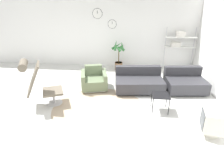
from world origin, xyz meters
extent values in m
plane|color=silver|center=(0.00, 0.00, 0.00)|extent=(12.00, 12.00, 0.00)
cube|color=white|center=(0.00, 3.25, 1.40)|extent=(12.00, 0.06, 2.80)
cylinder|color=black|center=(-0.61, 3.21, 2.09)|extent=(0.38, 0.01, 0.38)
cylinder|color=white|center=(-0.61, 3.21, 2.09)|extent=(0.36, 0.02, 0.36)
cube|color=black|center=(-0.61, 3.19, 2.15)|extent=(0.01, 0.01, 0.11)
cylinder|color=black|center=(-0.04, 3.21, 1.71)|extent=(0.33, 0.01, 0.33)
cylinder|color=white|center=(-0.04, 3.21, 1.71)|extent=(0.31, 0.02, 0.31)
cube|color=black|center=(-0.04, 3.19, 1.76)|extent=(0.01, 0.01, 0.09)
cylinder|color=tan|center=(-0.04, -0.25, 0.00)|extent=(2.47, 2.47, 0.01)
cylinder|color=#BCBCC1|center=(-1.32, -0.08, 0.01)|extent=(0.58, 0.58, 0.02)
cylinder|color=#BCBCC1|center=(-1.32, -0.08, 0.17)|extent=(0.06, 0.06, 0.31)
cube|color=#6B6051|center=(-1.32, -0.08, 0.37)|extent=(0.70, 0.73, 0.06)
cube|color=#6B6051|center=(-1.72, -0.25, 0.78)|extent=(0.59, 0.68, 0.80)
cylinder|color=#6B6051|center=(-1.89, -0.32, 1.17)|extent=(0.39, 0.55, 0.20)
cube|color=silver|center=(-0.39, 0.99, 0.03)|extent=(0.78, 0.78, 0.06)
cube|color=#667556|center=(-0.39, 0.99, 0.21)|extent=(0.72, 0.89, 0.31)
cube|color=#667556|center=(-0.46, 1.28, 0.53)|extent=(0.58, 0.30, 0.32)
cube|color=#667556|center=(-0.06, 1.06, 0.30)|extent=(0.30, 0.79, 0.48)
cube|color=#667556|center=(-0.72, 0.91, 0.30)|extent=(0.30, 0.79, 0.48)
cube|color=black|center=(1.02, 1.00, 0.03)|extent=(1.39, 0.93, 0.05)
cube|color=#333338|center=(1.02, 1.00, 0.22)|extent=(1.55, 1.09, 0.34)
cube|color=#333338|center=(0.98, 1.36, 0.53)|extent=(1.47, 0.36, 0.28)
cube|color=black|center=(2.45, 1.10, 0.03)|extent=(1.13, 0.90, 0.05)
cube|color=#333338|center=(2.45, 1.10, 0.22)|extent=(1.26, 1.05, 0.34)
cube|color=#333338|center=(2.41, 1.46, 0.53)|extent=(1.18, 0.33, 0.28)
cube|color=black|center=(1.53, -0.17, 0.45)|extent=(0.43, 0.43, 0.02)
cylinder|color=black|center=(1.33, -0.37, 0.22)|extent=(0.02, 0.02, 0.44)
cylinder|color=black|center=(1.73, -0.37, 0.22)|extent=(0.02, 0.02, 0.44)
cylinder|color=black|center=(1.33, 0.03, 0.22)|extent=(0.02, 0.02, 0.44)
cylinder|color=black|center=(1.73, 0.03, 0.22)|extent=(0.02, 0.02, 0.44)
cylinder|color=beige|center=(2.52, -1.05, 0.07)|extent=(0.32, 0.32, 0.14)
cube|color=beige|center=(2.52, -1.05, 0.35)|extent=(0.50, 0.56, 0.43)
cube|color=#282D33|center=(2.30, -1.02, 0.35)|extent=(0.09, 0.43, 0.37)
cylinder|color=brown|center=(0.26, 2.81, 0.15)|extent=(0.30, 0.30, 0.30)
cylinder|color=#382819|center=(0.26, 2.81, 0.29)|extent=(0.28, 0.28, 0.02)
cylinder|color=brown|center=(0.26, 2.81, 0.56)|extent=(0.04, 0.04, 0.52)
cone|color=#2D6B33|center=(0.38, 2.80, 0.98)|extent=(0.13, 0.34, 0.39)
cone|color=#2D6B33|center=(0.34, 2.93, 0.91)|extent=(0.33, 0.27, 0.27)
cone|color=#2D6B33|center=(0.17, 2.99, 0.92)|extent=(0.44, 0.29, 0.29)
cone|color=#2D6B33|center=(0.14, 2.83, 0.99)|extent=(0.14, 0.33, 0.40)
cone|color=#2D6B33|center=(0.20, 2.68, 0.92)|extent=(0.37, 0.24, 0.29)
cone|color=#2D6B33|center=(0.33, 2.69, 0.91)|extent=(0.35, 0.25, 0.28)
cylinder|color=#BCBCC1|center=(2.04, 3.07, 0.83)|extent=(0.03, 0.03, 1.66)
cylinder|color=#BCBCC1|center=(3.10, 3.07, 0.83)|extent=(0.03, 0.03, 1.66)
cube|color=white|center=(2.57, 2.95, 0.95)|extent=(1.12, 0.28, 0.02)
cube|color=white|center=(2.57, 2.95, 1.32)|extent=(1.12, 0.28, 0.02)
cube|color=beige|center=(2.39, 2.94, 1.04)|extent=(0.35, 0.24, 0.16)
cube|color=silver|center=(2.53, 2.94, 1.42)|extent=(0.31, 0.24, 0.19)
camera|label=1|loc=(0.76, -4.73, 2.75)|focal=32.00mm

